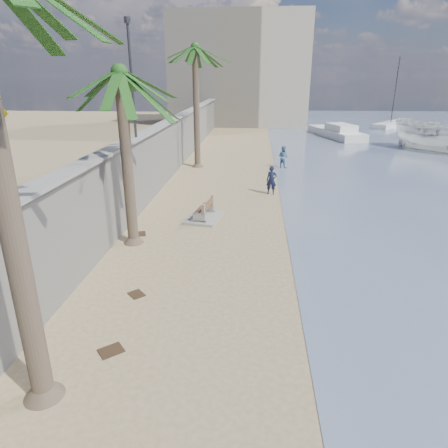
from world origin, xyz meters
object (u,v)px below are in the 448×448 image
object	(u,v)px
sailboat_west	(390,125)
person_a	(272,178)
boat_cruiser	(440,134)
bench_far	(204,211)
yacht_far	(335,133)
person_b	(283,156)
palm_back	(195,49)
palm_mid	(119,74)

from	to	relation	value
sailboat_west	person_a	bearing A→B (deg)	-116.44
person_a	boat_cruiser	xyz separation A→B (m)	(15.30, 15.16, 0.59)
boat_cruiser	sailboat_west	bearing A→B (deg)	44.11
bench_far	yacht_far	bearing A→B (deg)	68.53
person_b	yacht_far	bearing A→B (deg)	-74.97
bench_far	palm_back	bearing A→B (deg)	99.61
palm_mid	yacht_far	size ratio (longest dim) A/B	0.78
person_b	sailboat_west	xyz separation A→B (m)	(15.69, 26.46, -0.58)
palm_mid	yacht_far	bearing A→B (deg)	66.59
sailboat_west	palm_mid	bearing A→B (deg)	-118.60
boat_cruiser	person_a	bearing A→B (deg)	-176.67
boat_cruiser	bench_far	bearing A→B (deg)	-174.82
person_a	sailboat_west	distance (m)	37.62
bench_far	boat_cruiser	bearing A→B (deg)	46.59
yacht_far	person_b	bearing A→B (deg)	141.60
bench_far	boat_cruiser	xyz separation A→B (m)	(18.59, 19.65, 1.13)
palm_mid	boat_cruiser	distance (m)	31.37
yacht_far	sailboat_west	bearing A→B (deg)	-58.15
boat_cruiser	sailboat_west	world-z (taller)	sailboat_west
boat_cruiser	palm_back	bearing A→B (deg)	160.47
person_b	sailboat_west	bearing A→B (deg)	-83.42
palm_back	person_a	distance (m)	11.21
palm_back	sailboat_west	distance (m)	35.47
person_b	boat_cruiser	size ratio (longest dim) A/B	0.46
person_a	yacht_far	size ratio (longest dim) A/B	0.20
person_b	yacht_far	xyz separation A→B (m)	(6.75, 16.53, -0.53)
palm_back	sailboat_west	bearing A→B (deg)	50.61
palm_back	sailboat_west	world-z (taller)	palm_back
person_b	sailboat_west	distance (m)	30.77
palm_mid	yacht_far	xyz separation A→B (m)	(13.56, 31.33, -6.05)
palm_back	palm_mid	bearing A→B (deg)	-92.09
bench_far	sailboat_west	distance (m)	43.10
person_a	sailboat_west	world-z (taller)	sailboat_west
person_b	yacht_far	distance (m)	17.86
bench_far	palm_back	xyz separation A→B (m)	(-1.93, 11.41, 7.65)
palm_mid	person_b	size ratio (longest dim) A/B	4.20
palm_back	person_b	bearing A→B (deg)	2.66
boat_cruiser	sailboat_west	distance (m)	18.61
person_a	boat_cruiser	world-z (taller)	boat_cruiser
person_a	yacht_far	world-z (taller)	person_a
palm_mid	person_b	xyz separation A→B (m)	(6.81, 14.80, -5.52)
palm_back	person_b	distance (m)	9.52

